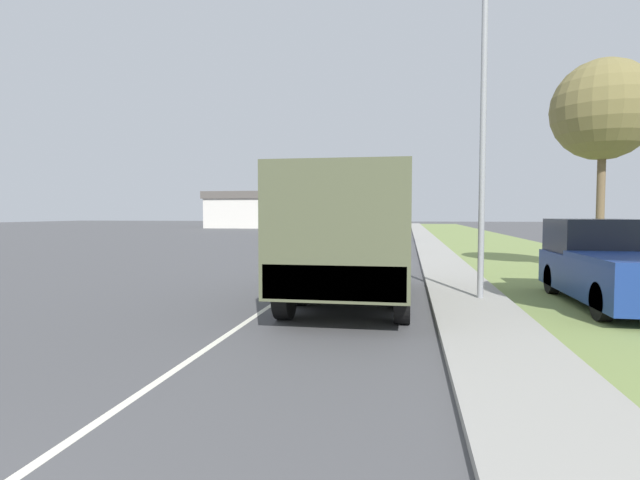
# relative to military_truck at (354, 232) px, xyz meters

# --- Properties ---
(ground_plane) EXTENTS (180.00, 180.00, 0.00)m
(ground_plane) POSITION_rel_military_truck_xyz_m (-1.82, 28.85, -1.67)
(ground_plane) COLOR #4C4C4F
(lane_centre_stripe) EXTENTS (0.12, 120.00, 0.00)m
(lane_centre_stripe) POSITION_rel_military_truck_xyz_m (-1.82, 28.85, -1.67)
(lane_centre_stripe) COLOR silver
(lane_centre_stripe) RESTS_ON ground
(sidewalk_right) EXTENTS (1.80, 120.00, 0.12)m
(sidewalk_right) POSITION_rel_military_truck_xyz_m (2.68, 28.85, -1.61)
(sidewalk_right) COLOR #9E9B93
(sidewalk_right) RESTS_ON ground
(grass_strip_right) EXTENTS (7.00, 120.00, 0.02)m
(grass_strip_right) POSITION_rel_military_truck_xyz_m (7.08, 28.85, -1.66)
(grass_strip_right) COLOR olive
(grass_strip_right) RESTS_ON ground
(military_truck) EXTENTS (2.60, 7.11, 3.03)m
(military_truck) POSITION_rel_military_truck_xyz_m (0.00, 0.00, 0.00)
(military_truck) COLOR #606647
(military_truck) RESTS_ON ground
(car_nearest_ahead) EXTENTS (1.92, 4.44, 1.48)m
(car_nearest_ahead) POSITION_rel_military_truck_xyz_m (-0.27, 14.03, -1.00)
(car_nearest_ahead) COLOR silver
(car_nearest_ahead) RESTS_ON ground
(car_second_ahead) EXTENTS (1.86, 3.93, 1.66)m
(car_second_ahead) POSITION_rel_military_truck_xyz_m (-0.25, 26.97, -0.93)
(car_second_ahead) COLOR navy
(car_second_ahead) RESTS_ON ground
(car_third_ahead) EXTENTS (1.71, 4.66, 1.57)m
(car_third_ahead) POSITION_rel_military_truck_xyz_m (-3.62, 40.48, -0.97)
(car_third_ahead) COLOR silver
(car_third_ahead) RESTS_ON ground
(car_fourth_ahead) EXTENTS (1.94, 4.66, 1.42)m
(car_fourth_ahead) POSITION_rel_military_truck_xyz_m (-3.89, 49.99, -1.02)
(car_fourth_ahead) COLOR tan
(car_fourth_ahead) RESTS_ON ground
(car_farthest_ahead) EXTENTS (1.81, 4.05, 1.48)m
(car_farthest_ahead) POSITION_rel_military_truck_xyz_m (0.16, 57.60, -1.00)
(car_farthest_ahead) COLOR silver
(car_farthest_ahead) RESTS_ON ground
(pickup_truck) EXTENTS (1.95, 5.12, 1.94)m
(pickup_truck) POSITION_rel_military_truck_xyz_m (5.80, 0.71, -0.76)
(pickup_truck) COLOR navy
(pickup_truck) RESTS_ON grass_strip_right
(lamp_post) EXTENTS (1.69, 0.24, 7.54)m
(lamp_post) POSITION_rel_military_truck_xyz_m (2.73, 0.45, 2.90)
(lamp_post) COLOR gray
(lamp_post) RESTS_ON sidewalk_right
(tree_mid_right) EXTENTS (3.43, 3.43, 7.35)m
(tree_mid_right) POSITION_rel_military_truck_xyz_m (7.83, 7.12, 3.96)
(tree_mid_right) COLOR brown
(tree_mid_right) RESTS_ON grass_strip_right
(building_distant) EXTENTS (14.39, 13.19, 5.18)m
(building_distant) POSITION_rel_military_truck_xyz_m (-20.09, 60.71, 0.95)
(building_distant) COLOR beige
(building_distant) RESTS_ON ground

